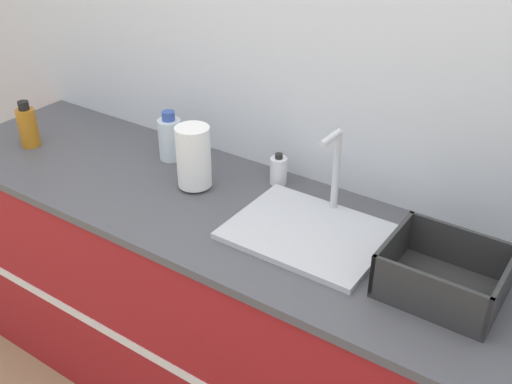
% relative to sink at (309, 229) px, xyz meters
% --- Properties ---
extents(wall_back, '(4.89, 0.06, 2.60)m').
position_rel_sink_xyz_m(wall_back, '(-0.28, 0.34, 0.35)').
color(wall_back, silver).
rests_on(wall_back, ground_plane).
extents(counter_cabinet, '(2.52, 0.68, 0.93)m').
position_rel_sink_xyz_m(counter_cabinet, '(-0.28, -0.02, -0.48)').
color(counter_cabinet, maroon).
rests_on(counter_cabinet, ground_plane).
extents(sink, '(0.48, 0.37, 0.30)m').
position_rel_sink_xyz_m(sink, '(0.00, 0.00, 0.00)').
color(sink, silver).
rests_on(sink, counter_cabinet).
extents(paper_towel_roll, '(0.12, 0.12, 0.23)m').
position_rel_sink_xyz_m(paper_towel_roll, '(-0.49, 0.03, 0.10)').
color(paper_towel_roll, '#4C4C51').
rests_on(paper_towel_roll, counter_cabinet).
extents(dish_rack, '(0.31, 0.27, 0.14)m').
position_rel_sink_xyz_m(dish_rack, '(0.44, -0.04, 0.03)').
color(dish_rack, '#2D2D2D').
rests_on(dish_rack, counter_cabinet).
extents(bottle_clear, '(0.09, 0.09, 0.19)m').
position_rel_sink_xyz_m(bottle_clear, '(-0.70, 0.15, 0.07)').
color(bottle_clear, silver).
rests_on(bottle_clear, counter_cabinet).
extents(bottle_amber, '(0.08, 0.08, 0.19)m').
position_rel_sink_xyz_m(bottle_amber, '(-1.25, -0.08, 0.06)').
color(bottle_amber, '#B26B19').
rests_on(bottle_amber, counter_cabinet).
extents(soap_dispenser, '(0.06, 0.06, 0.12)m').
position_rel_sink_xyz_m(soap_dispenser, '(-0.25, 0.22, 0.03)').
color(soap_dispenser, silver).
rests_on(soap_dispenser, counter_cabinet).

